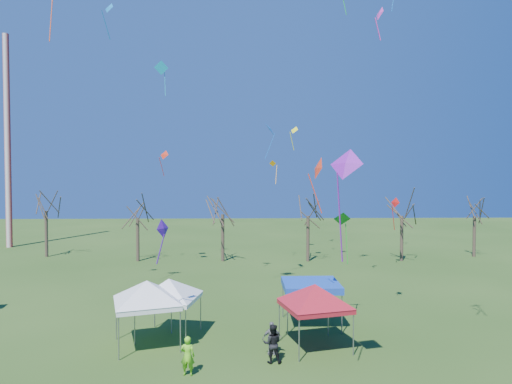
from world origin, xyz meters
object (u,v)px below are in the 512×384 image
tent_white_mid (147,285)px  person_dark (272,344)px  radio_mast (8,141)px  tree_4 (402,200)px  tent_white_west (169,283)px  tree_3 (308,200)px  tree_5 (475,202)px  person_green (188,356)px  tree_1 (137,203)px  person_grey (272,339)px  tree_0 (46,195)px  tree_2 (223,198)px  tent_blue (311,285)px  tent_red (315,288)px

tent_white_mid → person_dark: size_ratio=2.34×
radio_mast → tree_4: bearing=-13.0°
tree_4 → tent_white_west: size_ratio=2.00×
radio_mast → tree_4: (43.36, -10.00, -6.44)m
tree_3 → tree_5: 17.81m
person_green → tree_1: bearing=-65.9°
tent_white_mid → person_grey: (6.11, -1.36, -2.25)m
tree_0 → tree_2: size_ratio=1.03×
tree_2 → tent_white_mid: (-2.77, -22.43, -3.25)m
tree_2 → tree_5: tree_2 is taller
person_green → person_grey: bearing=-144.1°
radio_mast → tent_blue: radio_mast is taller
radio_mast → person_dark: size_ratio=14.36×
radio_mast → person_dark: bearing=-49.8°
radio_mast → tree_3: (34.03, -9.96, -6.42)m
tent_blue → person_grey: 5.14m
tree_5 → person_dark: size_ratio=4.29×
tent_white_west → person_dark: tent_white_west is taller
tent_blue → person_grey: bearing=-120.0°
tree_4 → tent_red: (-12.24, -22.58, -3.12)m
person_green → person_dark: (3.66, 1.19, 0.04)m
tent_white_west → tree_2: bearing=84.9°
radio_mast → tent_white_mid: size_ratio=6.14×
tree_0 → tent_white_mid: bearing=-58.3°
person_green → person_grey: 4.23m
tree_3 → tent_red: 23.03m
tent_white_west → tree_3: bearing=63.7°
radio_mast → tree_5: size_ratio=3.35×
tent_red → tree_4: bearing=61.5°
radio_mast → tree_1: size_ratio=3.31×
tree_1 → tree_2: (8.40, -0.27, 0.50)m
tent_red → tent_blue: size_ratio=1.28×
radio_mast → tent_white_west: radio_mast is taller
tree_0 → tree_1: bearing=-15.2°
tree_0 → tree_3: tree_0 is taller
tent_white_mid → tent_blue: bearing=18.7°
tent_white_west → tent_blue: 7.88m
tree_5 → tent_blue: size_ratio=2.38×
tree_5 → tent_blue: (-20.29, -21.22, -3.48)m
tree_2 → person_dark: tree_2 is taller
tent_red → person_green: 6.85m
tent_white_west → tent_red: size_ratio=0.99×
tree_0 → tent_red: (23.96, -25.96, -3.55)m
tree_5 → tent_red: (-20.61, -24.64, -2.79)m
tent_red → tent_blue: tent_red is taller
tree_2 → tent_blue: size_ratio=2.61×
tent_red → tree_1: bearing=120.9°
tent_red → tree_2: bearing=103.4°
tent_red → person_dark: size_ratio=2.30×
tent_red → person_grey: tent_red is taller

